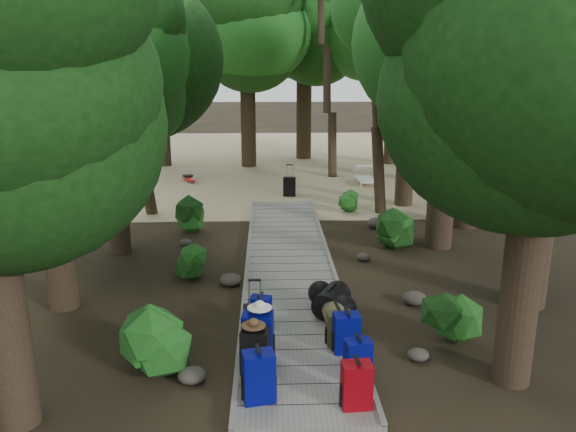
{
  "coord_description": "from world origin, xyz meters",
  "views": [
    {
      "loc": [
        -0.48,
        -11.06,
        4.52
      ],
      "look_at": [
        0.0,
        1.9,
        1.0
      ],
      "focal_mm": 35.0,
      "sensor_mm": 36.0,
      "label": 1
    }
  ],
  "objects_px": {
    "backpack_left_a": "(259,374)",
    "duffel_right_khaki": "(336,317)",
    "backpack_left_d": "(260,308)",
    "backpack_right_c": "(347,331)",
    "suitcase_on_boardwalk": "(255,321)",
    "backpack_right_d": "(339,327)",
    "kayak": "(188,177)",
    "duffel_right_black": "(332,300)",
    "lone_suitcase_on_sand": "(289,187)",
    "sun_lounger": "(366,176)",
    "backpack_left_c": "(258,334)",
    "backpack_left_b": "(255,349)",
    "backpack_right_a": "(357,383)",
    "backpack_right_b": "(358,357)"
  },
  "relations": [
    {
      "from": "backpack_right_a",
      "to": "backpack_right_d",
      "type": "distance_m",
      "value": 1.74
    },
    {
      "from": "backpack_right_c",
      "to": "backpack_right_d",
      "type": "relative_size",
      "value": 1.18
    },
    {
      "from": "backpack_left_a",
      "to": "backpack_right_d",
      "type": "bearing_deg",
      "value": 39.56
    },
    {
      "from": "backpack_right_a",
      "to": "lone_suitcase_on_sand",
      "type": "distance_m",
      "value": 12.79
    },
    {
      "from": "lone_suitcase_on_sand",
      "to": "sun_lounger",
      "type": "distance_m",
      "value": 3.57
    },
    {
      "from": "duffel_right_black",
      "to": "duffel_right_khaki",
      "type": "bearing_deg",
      "value": -62.01
    },
    {
      "from": "backpack_left_a",
      "to": "backpack_right_d",
      "type": "height_order",
      "value": "backpack_left_a"
    },
    {
      "from": "backpack_left_c",
      "to": "backpack_left_d",
      "type": "distance_m",
      "value": 1.26
    },
    {
      "from": "backpack_left_a",
      "to": "backpack_left_d",
      "type": "height_order",
      "value": "backpack_left_a"
    },
    {
      "from": "backpack_left_b",
      "to": "sun_lounger",
      "type": "distance_m",
      "value": 14.33
    },
    {
      "from": "suitcase_on_boardwalk",
      "to": "sun_lounger",
      "type": "height_order",
      "value": "suitcase_on_boardwalk"
    },
    {
      "from": "backpack_left_b",
      "to": "sun_lounger",
      "type": "bearing_deg",
      "value": 82.28
    },
    {
      "from": "backpack_left_c",
      "to": "backpack_right_a",
      "type": "bearing_deg",
      "value": -37.67
    },
    {
      "from": "suitcase_on_boardwalk",
      "to": "backpack_right_d",
      "type": "bearing_deg",
      "value": -23.84
    },
    {
      "from": "backpack_right_d",
      "to": "suitcase_on_boardwalk",
      "type": "bearing_deg",
      "value": 167.59
    },
    {
      "from": "backpack_left_d",
      "to": "backpack_right_c",
      "type": "bearing_deg",
      "value": -19.52
    },
    {
      "from": "duffel_right_black",
      "to": "backpack_left_a",
      "type": "bearing_deg",
      "value": -88.85
    },
    {
      "from": "backpack_left_d",
      "to": "duffel_right_khaki",
      "type": "distance_m",
      "value": 1.33
    },
    {
      "from": "backpack_right_a",
      "to": "duffel_right_black",
      "type": "height_order",
      "value": "backpack_right_a"
    },
    {
      "from": "sun_lounger",
      "to": "backpack_left_c",
      "type": "bearing_deg",
      "value": -110.19
    },
    {
      "from": "lone_suitcase_on_sand",
      "to": "kayak",
      "type": "height_order",
      "value": "lone_suitcase_on_sand"
    },
    {
      "from": "backpack_right_c",
      "to": "duffel_right_black",
      "type": "height_order",
      "value": "backpack_right_c"
    },
    {
      "from": "backpack_right_a",
      "to": "kayak",
      "type": "bearing_deg",
      "value": 101.85
    },
    {
      "from": "backpack_left_a",
      "to": "duffel_right_khaki",
      "type": "bearing_deg",
      "value": 47.08
    },
    {
      "from": "duffel_right_black",
      "to": "suitcase_on_boardwalk",
      "type": "height_order",
      "value": "suitcase_on_boardwalk"
    },
    {
      "from": "backpack_left_a",
      "to": "sun_lounger",
      "type": "xyz_separation_m",
      "value": [
        3.94,
        14.49,
        -0.16
      ]
    },
    {
      "from": "backpack_left_d",
      "to": "backpack_right_b",
      "type": "distance_m",
      "value": 2.34
    },
    {
      "from": "backpack_right_b",
      "to": "duffel_right_black",
      "type": "xyz_separation_m",
      "value": [
        -0.13,
        2.22,
        -0.09
      ]
    },
    {
      "from": "backpack_left_d",
      "to": "backpack_right_c",
      "type": "distance_m",
      "value": 1.73
    },
    {
      "from": "kayak",
      "to": "backpack_right_c",
      "type": "bearing_deg",
      "value": -96.23
    },
    {
      "from": "backpack_left_b",
      "to": "suitcase_on_boardwalk",
      "type": "bearing_deg",
      "value": 99.44
    },
    {
      "from": "backpack_right_c",
      "to": "backpack_left_a",
      "type": "bearing_deg",
      "value": -140.96
    },
    {
      "from": "backpack_left_c",
      "to": "lone_suitcase_on_sand",
      "type": "relative_size",
      "value": 1.26
    },
    {
      "from": "backpack_right_b",
      "to": "backpack_right_d",
      "type": "xyz_separation_m",
      "value": [
        -0.14,
        1.06,
        -0.04
      ]
    },
    {
      "from": "backpack_left_a",
      "to": "lone_suitcase_on_sand",
      "type": "relative_size",
      "value": 1.17
    },
    {
      "from": "backpack_right_d",
      "to": "kayak",
      "type": "xyz_separation_m",
      "value": [
        -4.28,
        13.85,
        -0.25
      ]
    },
    {
      "from": "backpack_right_c",
      "to": "suitcase_on_boardwalk",
      "type": "bearing_deg",
      "value": 154.64
    },
    {
      "from": "backpack_right_b",
      "to": "backpack_left_b",
      "type": "bearing_deg",
      "value": 159.78
    },
    {
      "from": "backpack_left_c",
      "to": "duffel_right_black",
      "type": "xyz_separation_m",
      "value": [
        1.32,
        1.61,
        -0.18
      ]
    },
    {
      "from": "lone_suitcase_on_sand",
      "to": "suitcase_on_boardwalk",
      "type": "bearing_deg",
      "value": -88.87
    },
    {
      "from": "backpack_left_c",
      "to": "duffel_right_black",
      "type": "bearing_deg",
      "value": 57.64
    },
    {
      "from": "backpack_left_a",
      "to": "lone_suitcase_on_sand",
      "type": "bearing_deg",
      "value": 74.74
    },
    {
      "from": "backpack_left_a",
      "to": "backpack_left_c",
      "type": "xyz_separation_m",
      "value": [
        -0.03,
        1.1,
        0.03
      ]
    },
    {
      "from": "backpack_left_d",
      "to": "backpack_left_c",
      "type": "bearing_deg",
      "value": -72.92
    },
    {
      "from": "backpack_left_b",
      "to": "suitcase_on_boardwalk",
      "type": "height_order",
      "value": "backpack_left_b"
    },
    {
      "from": "backpack_right_b",
      "to": "backpack_left_c",
      "type": "bearing_deg",
      "value": 146.15
    },
    {
      "from": "duffel_right_khaki",
      "to": "sun_lounger",
      "type": "bearing_deg",
      "value": 74.52
    },
    {
      "from": "kayak",
      "to": "backpack_left_b",
      "type": "bearing_deg",
      "value": -102.09
    },
    {
      "from": "backpack_left_c",
      "to": "sun_lounger",
      "type": "xyz_separation_m",
      "value": [
        3.97,
        13.39,
        -0.2
      ]
    },
    {
      "from": "suitcase_on_boardwalk",
      "to": "backpack_left_c",
      "type": "bearing_deg",
      "value": -97.6
    }
  ]
}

